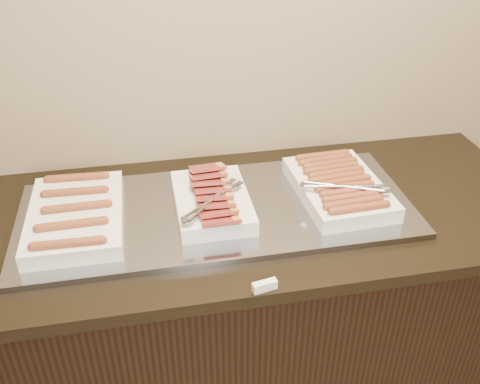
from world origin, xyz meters
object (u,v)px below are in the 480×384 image
warming_tray (217,211)px  dish_left (76,215)px  dish_center (212,200)px  dish_right (339,186)px  counter (223,316)px

warming_tray → dish_left: (-0.42, 0.00, 0.04)m
warming_tray → dish_center: bearing=-163.6°
warming_tray → dish_center: size_ratio=3.40×
dish_center → dish_right: size_ratio=0.90×
warming_tray → dish_left: size_ratio=2.98×
counter → dish_left: bearing=180.0°
dish_left → dish_center: (0.40, -0.00, 0.01)m
dish_right → dish_left: bearing=176.8°
dish_left → dish_center: bearing=-0.3°
counter → dish_center: dish_center is taller
dish_center → dish_right: (0.41, 0.00, -0.00)m
counter → dish_left: dish_left is taller
counter → dish_left: (-0.43, 0.00, 0.50)m
warming_tray → dish_left: dish_left is taller
dish_left → dish_center: size_ratio=1.14×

